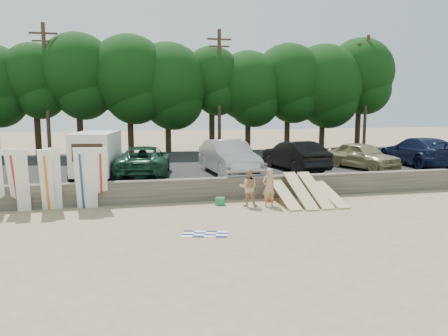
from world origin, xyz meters
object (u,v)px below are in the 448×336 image
(car_4, at_px, (362,155))
(car_5, at_px, (419,151))
(car_2, at_px, (229,157))
(beachgoer_a, at_px, (269,187))
(box_trailer, at_px, (97,153))
(car_3, at_px, (295,156))
(cooler, at_px, (220,201))
(car_1, at_px, (144,161))
(beachgoer_b, at_px, (248,187))

(car_4, distance_m, car_5, 3.96)
(car_2, distance_m, beachgoer_a, 4.54)
(box_trailer, xyz_separation_m, car_4, (14.32, 0.39, -0.52))
(car_3, relative_size, cooler, 12.75)
(box_trailer, relative_size, car_1, 0.69)
(beachgoer_a, bearing_deg, beachgoer_b, -22.21)
(car_3, bearing_deg, beachgoer_b, 42.26)
(beachgoer_a, distance_m, beachgoer_b, 0.85)
(box_trailer, bearing_deg, cooler, -26.45)
(car_4, bearing_deg, box_trailer, 163.13)
(car_2, bearing_deg, beachgoer_b, -96.50)
(car_5, bearing_deg, car_2, 6.25)
(car_1, height_order, beachgoer_b, car_1)
(box_trailer, xyz_separation_m, car_5, (18.25, 0.85, -0.43))
(box_trailer, distance_m, car_3, 10.44)
(car_4, relative_size, beachgoer_b, 2.75)
(car_4, distance_m, cooler, 10.05)
(beachgoer_a, relative_size, cooler, 4.27)
(beachgoer_a, relative_size, beachgoer_b, 1.02)
(beachgoer_b, bearing_deg, car_1, -31.12)
(box_trailer, bearing_deg, car_1, 23.55)
(car_3, distance_m, car_5, 7.84)
(car_1, xyz_separation_m, car_5, (16.02, 0.27, 0.08))
(box_trailer, xyz_separation_m, beachgoer_b, (6.37, -4.20, -1.17))
(beachgoer_a, xyz_separation_m, beachgoer_b, (-0.83, 0.19, -0.01))
(car_4, distance_m, beachgoer_b, 9.20)
(car_2, bearing_deg, car_4, -2.00)
(car_4, bearing_deg, car_3, 156.48)
(car_3, relative_size, car_5, 0.84)
(car_2, relative_size, car_5, 0.92)
(car_1, relative_size, beachgoer_b, 3.42)
(car_3, distance_m, beachgoer_b, 6.42)
(car_2, xyz_separation_m, cooler, (-1.26, -3.77, -1.42))
(beachgoer_b, bearing_deg, car_5, -138.98)
(car_3, xyz_separation_m, beachgoer_a, (-3.21, -5.13, -0.69))
(car_3, bearing_deg, cooler, 32.49)
(beachgoer_b, height_order, cooler, beachgoer_b)
(cooler, bearing_deg, beachgoer_a, 0.08)
(box_trailer, height_order, beachgoer_b, box_trailer)
(car_2, relative_size, car_3, 1.10)
(car_5, bearing_deg, box_trailer, 4.92)
(car_3, height_order, car_5, car_5)
(car_5, height_order, beachgoer_b, car_5)
(car_2, xyz_separation_m, beachgoer_a, (0.69, -4.42, -0.77))
(box_trailer, height_order, car_4, box_trailer)
(beachgoer_a, bearing_deg, car_3, -131.16)
(beachgoer_a, bearing_deg, cooler, -27.58)
(car_4, height_order, beachgoer_a, car_4)
(cooler, bearing_deg, car_1, 143.45)
(car_4, bearing_deg, car_2, 164.20)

